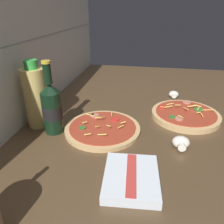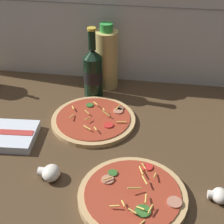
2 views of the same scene
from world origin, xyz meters
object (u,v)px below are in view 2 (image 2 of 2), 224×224
pizza_near (133,196)px  dish_towel (8,136)px  mushroom_right (50,173)px  oil_bottle (107,58)px  beer_bottle (93,72)px  mushroom_left (219,195)px  pizza_far (94,120)px

pizza_near → dish_towel: (-37.40, 16.92, 0.10)cm
mushroom_right → oil_bottle: bearing=82.9°
pizza_near → mushroom_right: 21.14cm
beer_bottle → pizza_near: bearing=-67.9°
pizza_near → mushroom_left: (19.57, 2.92, 0.43)cm
beer_bottle → mushroom_right: (-2.59, -41.10, -6.92)cm
pizza_far → beer_bottle: 18.11cm
oil_bottle → mushroom_right: 49.26cm
beer_bottle → dish_towel: 34.72cm
mushroom_right → pizza_near: bearing=-10.3°
oil_bottle → mushroom_left: 60.46cm
oil_bottle → dish_towel: 42.67cm
mushroom_right → pizza_far: bearing=77.0°
pizza_far → oil_bottle: 24.96cm
beer_bottle → mushroom_right: bearing=-93.6°
pizza_near → mushroom_right: bearing=169.7°
mushroom_right → mushroom_left: bearing=-1.2°
pizza_far → dish_towel: bearing=-151.9°
oil_bottle → mushroom_right: bearing=-97.1°
oil_bottle → dish_towel: size_ratio=1.39×
dish_towel → oil_bottle: bearing=57.1°
pizza_near → beer_bottle: (-18.20, 44.86, 7.63)cm
pizza_far → dish_towel: 25.42cm
mushroom_left → beer_bottle: bearing=132.0°
dish_towel → mushroom_right: bearing=-38.4°
mushroom_right → dish_towel: bearing=141.6°
pizza_near → beer_bottle: size_ratio=1.06×
beer_bottle → oil_bottle: size_ratio=1.04×
pizza_far → oil_bottle: (0.22, 22.94, 9.82)cm
oil_bottle → mushroom_right: size_ratio=4.24×
pizza_far → beer_bottle: size_ratio=1.07×
mushroom_left → mushroom_right: bearing=178.8°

